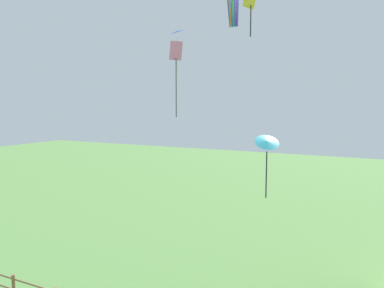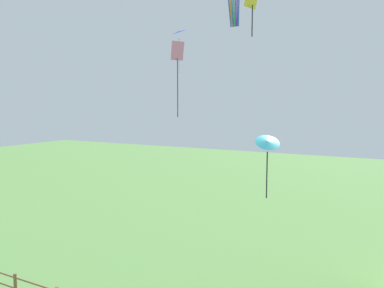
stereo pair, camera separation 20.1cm
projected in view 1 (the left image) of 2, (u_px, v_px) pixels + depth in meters
The scene contains 3 objects.
kite_pink_diamond at pixel (176, 65), 17.44m from camera, with size 0.51×0.62×3.51m.
kite_blue_delta at pixel (177, 34), 20.35m from camera, with size 1.12×1.10×2.46m.
kite_cyan_delta at pixel (267, 144), 14.09m from camera, with size 1.23×1.20×2.44m.
Camera 1 is at (6.02, -1.98, 8.18)m, focal length 35.00 mm.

